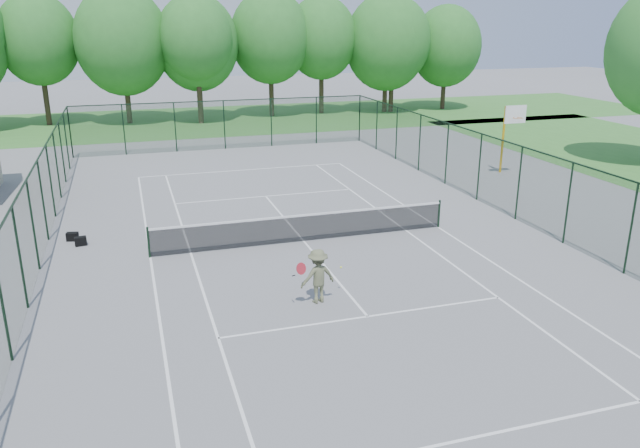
% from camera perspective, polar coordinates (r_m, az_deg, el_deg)
% --- Properties ---
extents(ground, '(140.00, 140.00, 0.00)m').
position_cam_1_polar(ground, '(22.96, -1.49, -1.59)').
color(ground, gray).
rests_on(ground, ground).
extents(grass_far, '(80.00, 16.00, 0.01)m').
position_cam_1_polar(grass_far, '(51.71, -10.78, 9.29)').
color(grass_far, '#428635').
rests_on(grass_far, ground).
extents(court_lines, '(11.05, 23.85, 0.01)m').
position_cam_1_polar(court_lines, '(22.96, -1.49, -1.58)').
color(court_lines, white).
rests_on(court_lines, ground).
extents(tennis_net, '(11.08, 0.08, 1.10)m').
position_cam_1_polar(tennis_net, '(22.77, -1.50, -0.22)').
color(tennis_net, black).
rests_on(tennis_net, ground).
extents(fence_enclosure, '(18.05, 36.05, 3.02)m').
position_cam_1_polar(fence_enclosure, '(22.48, -1.52, 2.16)').
color(fence_enclosure, '#1E3C24').
rests_on(fence_enclosure, ground).
extents(tree_line_far, '(39.40, 6.40, 9.70)m').
position_cam_1_polar(tree_line_far, '(51.15, -11.19, 15.92)').
color(tree_line_far, '#412F21').
rests_on(tree_line_far, ground).
extents(basketball_goal, '(1.20, 1.43, 3.65)m').
position_cam_1_polar(basketball_goal, '(33.83, 16.96, 8.60)').
color(basketball_goal, '#CF9710').
rests_on(basketball_goal, ground).
extents(sports_bag_a, '(0.43, 0.30, 0.32)m').
position_cam_1_polar(sports_bag_a, '(24.08, -21.04, -1.48)').
color(sports_bag_a, black).
rests_on(sports_bag_a, ground).
extents(sports_bag_b, '(0.45, 0.34, 0.31)m').
position_cam_1_polar(sports_bag_b, '(24.72, -21.70, -1.08)').
color(sports_bag_b, black).
rests_on(sports_bag_b, ground).
extents(tennis_player, '(1.72, 0.82, 1.61)m').
position_cam_1_polar(tennis_player, '(17.86, -0.20, -4.77)').
color(tennis_player, '#636747').
rests_on(tennis_player, ground).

